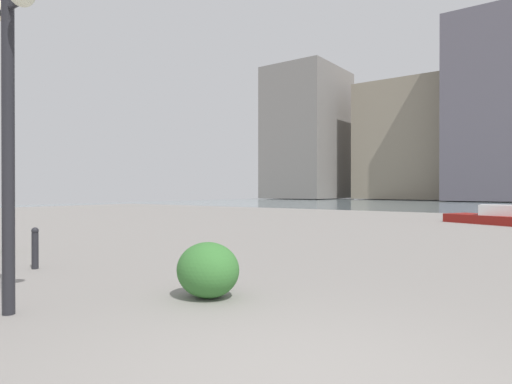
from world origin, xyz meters
The scene contains 6 objects.
building_annex centered at (20.16, -68.12, 9.30)m, with size 15.04×10.52×18.61m.
building_highrise centered at (36.52, -64.18, 11.27)m, with size 11.40×14.11×22.53m.
lamppost centered at (3.77, 0.50, 2.57)m, with size 0.98×0.28×3.83m.
bollard_near centered at (6.48, -1.15, 0.40)m, with size 0.13×0.13×0.78m.
shrub_low centered at (2.41, -1.48, 0.38)m, with size 0.89×0.80×0.76m.
boat centered at (0.88, -18.07, 0.21)m, with size 4.78×3.29×0.95m.
Camera 1 is at (-1.62, 2.87, 1.48)m, focal length 30.33 mm.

